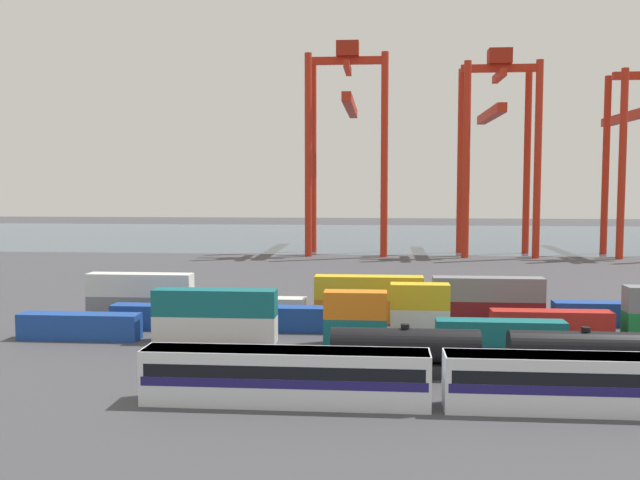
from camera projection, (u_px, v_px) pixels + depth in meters
name	position (u px, v px, depth m)	size (l,w,h in m)	color
ground_plane	(435.00, 286.00, 109.01)	(420.00, 420.00, 0.00)	#424247
harbour_water	(409.00, 236.00, 209.60)	(400.00, 110.00, 0.01)	#384C60
passenger_train	(594.00, 381.00, 48.84)	(62.60, 3.14, 3.90)	silver
shipping_container_0	(80.00, 326.00, 71.72)	(12.10, 2.44, 2.60)	#1C4299
shipping_container_1	(215.00, 329.00, 70.56)	(12.10, 2.44, 2.60)	silver
shipping_container_2	(215.00, 303.00, 70.35)	(12.10, 2.44, 2.60)	#146066
shipping_container_3	(355.00, 331.00, 69.39)	(6.04, 2.44, 2.60)	#146066
shipping_container_4	(355.00, 305.00, 69.19)	(6.04, 2.44, 2.60)	orange
shipping_container_5	(500.00, 334.00, 68.23)	(12.10, 2.44, 2.60)	#146066
shipping_container_6	(168.00, 317.00, 76.79)	(12.10, 2.44, 2.60)	#1C4299
shipping_container_7	(292.00, 319.00, 75.66)	(12.10, 2.44, 2.60)	#1C4299
shipping_container_8	(420.00, 321.00, 74.54)	(6.04, 2.44, 2.60)	silver
shipping_container_9	(420.00, 296.00, 74.33)	(6.04, 2.44, 2.60)	gold
shipping_container_10	(551.00, 323.00, 73.41)	(12.10, 2.44, 2.60)	#AD211C
shipping_container_16	(141.00, 307.00, 82.91)	(12.10, 2.44, 2.60)	slate
shipping_container_17	(140.00, 285.00, 82.70)	(12.10, 2.44, 2.60)	silver
shipping_container_18	(253.00, 309.00, 81.79)	(12.10, 2.44, 2.60)	silver
shipping_container_19	(369.00, 310.00, 80.68)	(12.10, 2.44, 2.60)	orange
shipping_container_20	(369.00, 287.00, 80.47)	(12.10, 2.44, 2.60)	gold
shipping_container_21	(488.00, 312.00, 79.57)	(12.10, 2.44, 2.60)	maroon
shipping_container_22	(488.00, 289.00, 79.36)	(12.10, 2.44, 2.60)	slate
shipping_container_23	(610.00, 314.00, 78.46)	(12.10, 2.44, 2.60)	#1C4299
gantry_crane_west	(348.00, 126.00, 158.77)	(17.54, 40.57, 45.74)	red
gantry_crane_central	(496.00, 132.00, 155.12)	(16.03, 33.50, 43.69)	red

